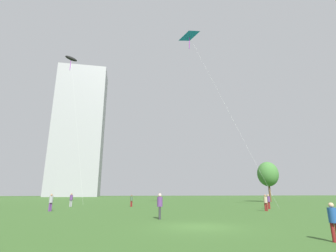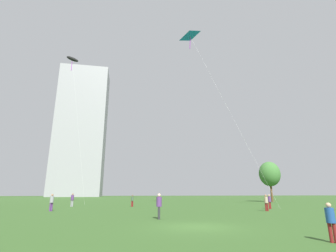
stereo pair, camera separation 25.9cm
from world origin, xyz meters
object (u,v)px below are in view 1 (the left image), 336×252
object	(u,v)px
person_standing_0	(160,204)
person_standing_3	(132,200)
person_standing_2	(269,201)
person_standing_5	(333,219)
distant_highrise_0	(79,130)
kite_flying_1	(189,37)
kite_flying_0	(71,59)
person_standing_1	(51,201)
person_standing_4	(266,201)
park_tree_1	(268,174)
person_standing_6	(71,199)

from	to	relation	value
person_standing_0	person_standing_3	distance (m)	17.31
person_standing_2	person_standing_3	distance (m)	18.11
person_standing_5	person_standing_3	bearing A→B (deg)	-33.07
distant_highrise_0	kite_flying_1	bearing A→B (deg)	-70.89
distant_highrise_0	person_standing_0	bearing A→B (deg)	-77.24
person_standing_2	person_standing_3	xyz separation A→B (m)	(-16.50, 7.47, -0.05)
kite_flying_0	person_standing_5	bearing A→B (deg)	-61.01
person_standing_1	kite_flying_1	distance (m)	32.21
person_standing_1	person_standing_3	distance (m)	11.38
person_standing_4	kite_flying_1	bearing A→B (deg)	157.36
person_standing_0	person_standing_5	distance (m)	11.53
person_standing_0	kite_flying_0	distance (m)	40.39
person_standing_5	distant_highrise_0	distance (m)	124.40
person_standing_0	person_standing_2	world-z (taller)	person_standing_0
kite_flying_1	park_tree_1	size ratio (longest dim) A/B	3.36
person_standing_2	kite_flying_0	world-z (taller)	kite_flying_0
person_standing_1	kite_flying_1	bearing A→B (deg)	-19.06
person_standing_0	person_standing_2	size ratio (longest dim) A/B	1.10
person_standing_1	distant_highrise_0	xyz separation A→B (m)	(-16.66, 96.03, 30.84)
person_standing_2	person_standing_6	xyz separation A→B (m)	(-24.94, 8.94, 0.07)
person_standing_0	kite_flying_1	xyz separation A→B (m)	(6.89, 15.94, 26.38)
person_standing_4	person_standing_0	bearing A→B (deg)	-115.64
distant_highrise_0	person_standing_1	bearing A→B (deg)	-81.78
park_tree_1	person_standing_5	bearing A→B (deg)	-118.04
person_standing_0	person_standing_2	distance (m)	17.64
person_standing_3	person_standing_0	bearing A→B (deg)	-123.16
person_standing_2	park_tree_1	bearing A→B (deg)	39.12
kite_flying_1	distant_highrise_0	xyz separation A→B (m)	(-34.07, 90.00, 4.41)
kite_flying_0	kite_flying_1	bearing A→B (deg)	-27.06
person_standing_6	kite_flying_1	xyz separation A→B (m)	(17.13, -2.76, 26.41)
person_standing_3	distant_highrise_0	size ratio (longest dim) A/B	0.03
kite_flying_1	person_standing_1	bearing A→B (deg)	-160.91
person_standing_2	kite_flying_0	xyz separation A→B (m)	(-29.19, 17.11, 26.56)
person_standing_4	kite_flying_1	distance (m)	28.62
person_standing_0	distant_highrise_0	bearing A→B (deg)	-155.73
person_standing_5	person_standing_4	bearing A→B (deg)	-70.64
kite_flying_0	park_tree_1	size ratio (longest dim) A/B	3.37
person_standing_2	kite_flying_1	world-z (taller)	kite_flying_1
person_standing_6	distant_highrise_0	world-z (taller)	distant_highrise_0
person_standing_3	person_standing_4	size ratio (longest dim) A/B	0.93
kite_flying_0	person_standing_4	bearing A→B (deg)	-36.95
person_standing_1	park_tree_1	xyz separation A→B (m)	(38.00, 20.72, 4.73)
person_standing_2	park_tree_1	distance (m)	24.95
person_standing_5	distant_highrise_0	bearing A→B (deg)	-32.95
person_standing_2	person_standing_3	world-z (taller)	person_standing_2
person_standing_0	person_standing_1	distance (m)	14.45
person_standing_0	person_standing_6	size ratio (longest dim) A/B	1.03
person_standing_5	kite_flying_0	distance (m)	49.78
person_standing_0	kite_flying_0	size ratio (longest dim) A/B	0.07
person_standing_2	person_standing_4	size ratio (longest dim) A/B	0.98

